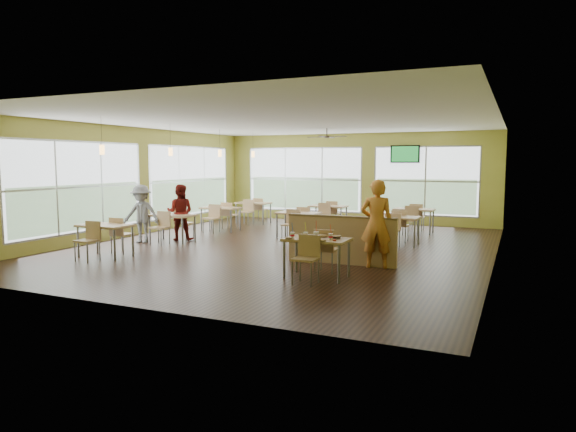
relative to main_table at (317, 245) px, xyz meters
The scene contains 20 objects.
room 3.73m from the main_table, 123.69° to the left, with size 12.00×12.04×3.20m.
window_bays 7.70m from the main_table, 127.41° to the left, with size 9.24×10.24×2.38m.
main_table is the anchor object (origin of this frame).
half_wall_divider 1.45m from the main_table, 90.00° to the left, with size 2.40×0.14×1.04m.
dining_tables 5.61m from the main_table, 122.91° to the left, with size 6.92×8.72×0.87m.
pendant_lights 6.62m from the main_table, 144.75° to the left, with size 0.11×7.31×0.86m.
ceiling_fan 6.73m from the main_table, 108.43° to the left, with size 1.25×1.25×0.29m.
tv_backwall 9.08m from the main_table, 91.29° to the left, with size 1.00×0.07×0.60m.
man_plaid 1.60m from the main_table, 60.00° to the left, with size 0.67×0.44×1.82m, color orange.
patron_maroon 5.86m from the main_table, 151.51° to the left, with size 0.76×0.59×1.56m, color #5F120D.
patron_grey 6.18m from the main_table, 161.04° to the left, with size 1.01×0.58×1.56m, color slate.
cup_blue 0.49m from the main_table, 153.53° to the right, with size 0.09×0.09×0.32m.
cup_yellow 0.30m from the main_table, 133.93° to the right, with size 0.09×0.09×0.34m.
cup_red_near 0.21m from the main_table, 76.10° to the right, with size 0.10×0.10×0.37m.
cup_red_far 0.36m from the main_table, 14.33° to the right, with size 0.09×0.09×0.31m.
food_basket 0.37m from the main_table, 20.08° to the left, with size 0.23×0.23×0.05m.
ketchup_cup 0.45m from the main_table, 20.21° to the right, with size 0.06×0.06×0.03m, color #B42206.
wrapper_left 0.56m from the main_table, 146.21° to the right, with size 0.14×0.13×0.04m, color olive.
wrapper_mid 0.25m from the main_table, 78.58° to the left, with size 0.21×0.19×0.05m, color olive.
wrapper_right 0.40m from the main_table, 52.23° to the right, with size 0.13×0.12×0.03m, color olive.
Camera 1 is at (5.42, -11.90, 2.17)m, focal length 32.00 mm.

